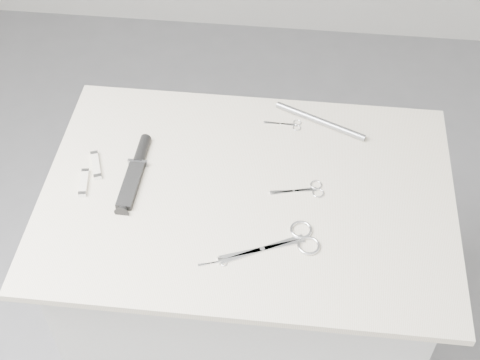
# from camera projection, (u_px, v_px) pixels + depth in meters

# --- Properties ---
(plinth) EXTENTS (0.90, 0.60, 0.90)m
(plinth) POSITION_uv_depth(u_px,v_px,m) (246.00, 297.00, 1.97)
(plinth) COLOR silver
(plinth) RESTS_ON ground
(display_board) EXTENTS (1.00, 0.70, 0.02)m
(display_board) POSITION_uv_depth(u_px,v_px,m) (248.00, 195.00, 1.63)
(display_board) COLOR beige
(display_board) RESTS_ON plinth
(large_shears) EXTENTS (0.23, 0.15, 0.01)m
(large_shears) POSITION_uv_depth(u_px,v_px,m) (290.00, 242.00, 1.52)
(large_shears) COLOR silver
(large_shears) RESTS_ON display_board
(embroidery_scissors_a) EXTENTS (0.13, 0.06, 0.00)m
(embroidery_scissors_a) POSITION_uv_depth(u_px,v_px,m) (307.00, 190.00, 1.62)
(embroidery_scissors_a) COLOR silver
(embroidery_scissors_a) RESTS_ON display_board
(embroidery_scissors_b) EXTENTS (0.10, 0.04, 0.00)m
(embroidery_scissors_b) POSITION_uv_depth(u_px,v_px,m) (289.00, 125.00, 1.78)
(embroidery_scissors_b) COLOR silver
(embroidery_scissors_b) RESTS_ON display_board
(tiny_scissors) EXTENTS (0.06, 0.04, 0.00)m
(tiny_scissors) POSITION_uv_depth(u_px,v_px,m) (217.00, 262.00, 1.48)
(tiny_scissors) COLOR silver
(tiny_scissors) RESTS_ON display_board
(sheathed_knife) EXTENTS (0.05, 0.24, 0.03)m
(sheathed_knife) POSITION_uv_depth(u_px,v_px,m) (136.00, 169.00, 1.66)
(sheathed_knife) COLOR black
(sheathed_knife) RESTS_ON display_board
(pocket_knife_a) EXTENTS (0.03, 0.09, 0.01)m
(pocket_knife_a) POSITION_uv_depth(u_px,v_px,m) (84.00, 183.00, 1.63)
(pocket_knife_a) COLOR silver
(pocket_knife_a) RESTS_ON display_board
(pocket_knife_b) EXTENTS (0.05, 0.09, 0.01)m
(pocket_knife_b) POSITION_uv_depth(u_px,v_px,m) (96.00, 165.00, 1.67)
(pocket_knife_b) COLOR silver
(pocket_knife_b) RESTS_ON display_board
(metal_rail) EXTENTS (0.24, 0.12, 0.02)m
(metal_rail) POSITION_uv_depth(u_px,v_px,m) (320.00, 121.00, 1.78)
(metal_rail) COLOR #909398
(metal_rail) RESTS_ON display_board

